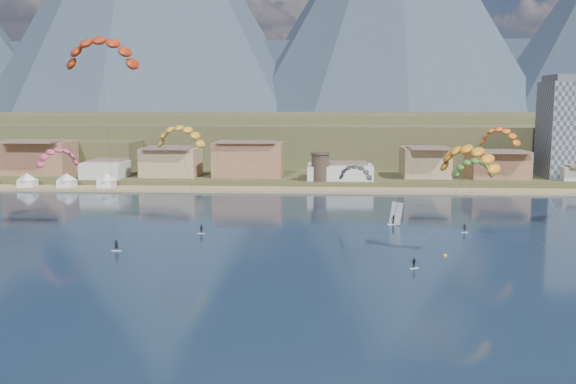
{
  "coord_description": "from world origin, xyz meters",
  "views": [
    {
      "loc": [
        6.12,
        -74.44,
        24.92
      ],
      "look_at": [
        0.0,
        32.0,
        10.0
      ],
      "focal_mm": 39.16,
      "sensor_mm": 36.0,
      "label": 1
    }
  ],
  "objects_px": {
    "kitesurfer_yellow": "(180,133)",
    "kitesurfer_green": "(473,165)",
    "kitesurfer_orange": "(469,154)",
    "apartment_tower": "(576,127)",
    "kitesurfer_red": "(101,48)",
    "buoy": "(445,256)",
    "windsurfer": "(395,217)",
    "watchtower": "(320,166)"
  },
  "relations": [
    {
      "from": "kitesurfer_yellow",
      "to": "buoy",
      "type": "bearing_deg",
      "value": -29.25
    },
    {
      "from": "apartment_tower",
      "to": "windsurfer",
      "type": "relative_size",
      "value": 6.83
    },
    {
      "from": "watchtower",
      "to": "apartment_tower",
      "type": "bearing_deg",
      "value": 9.93
    },
    {
      "from": "watchtower",
      "to": "kitesurfer_red",
      "type": "distance_m",
      "value": 89.18
    },
    {
      "from": "apartment_tower",
      "to": "kitesurfer_yellow",
      "type": "bearing_deg",
      "value": -146.68
    },
    {
      "from": "apartment_tower",
      "to": "buoy",
      "type": "height_order",
      "value": "apartment_tower"
    },
    {
      "from": "apartment_tower",
      "to": "kitesurfer_red",
      "type": "relative_size",
      "value": 0.83
    },
    {
      "from": "kitesurfer_red",
      "to": "buoy",
      "type": "distance_m",
      "value": 70.64
    },
    {
      "from": "kitesurfer_green",
      "to": "watchtower",
      "type": "bearing_deg",
      "value": 119.35
    },
    {
      "from": "apartment_tower",
      "to": "buoy",
      "type": "relative_size",
      "value": 51.75
    },
    {
      "from": "kitesurfer_yellow",
      "to": "kitesurfer_orange",
      "type": "distance_m",
      "value": 60.27
    },
    {
      "from": "kitesurfer_orange",
      "to": "buoy",
      "type": "height_order",
      "value": "kitesurfer_orange"
    },
    {
      "from": "kitesurfer_yellow",
      "to": "windsurfer",
      "type": "xyz_separation_m",
      "value": [
        45.01,
        -0.69,
        -17.45
      ]
    },
    {
      "from": "kitesurfer_yellow",
      "to": "buoy",
      "type": "xyz_separation_m",
      "value": [
        50.32,
        -28.18,
        -18.84
      ]
    },
    {
      "from": "watchtower",
      "to": "kitesurfer_red",
      "type": "xyz_separation_m",
      "value": [
        -39.18,
        -74.83,
        28.61
      ]
    },
    {
      "from": "watchtower",
      "to": "kitesurfer_green",
      "type": "height_order",
      "value": "kitesurfer_green"
    },
    {
      "from": "windsurfer",
      "to": "buoy",
      "type": "xyz_separation_m",
      "value": [
        5.31,
        -27.48,
        -1.38
      ]
    },
    {
      "from": "kitesurfer_orange",
      "to": "kitesurfer_yellow",
      "type": "bearing_deg",
      "value": 153.28
    },
    {
      "from": "watchtower",
      "to": "windsurfer",
      "type": "distance_m",
      "value": 60.72
    },
    {
      "from": "buoy",
      "to": "kitesurfer_yellow",
      "type": "bearing_deg",
      "value": 150.75
    },
    {
      "from": "watchtower",
      "to": "kitesurfer_yellow",
      "type": "bearing_deg",
      "value": -116.73
    },
    {
      "from": "apartment_tower",
      "to": "watchtower",
      "type": "distance_m",
      "value": 82.02
    },
    {
      "from": "watchtower",
      "to": "kitesurfer_green",
      "type": "distance_m",
      "value": 65.63
    },
    {
      "from": "watchtower",
      "to": "kitesurfer_red",
      "type": "relative_size",
      "value": 0.22
    },
    {
      "from": "kitesurfer_orange",
      "to": "apartment_tower",
      "type": "bearing_deg",
      "value": 60.78
    },
    {
      "from": "kitesurfer_yellow",
      "to": "kitesurfer_green",
      "type": "distance_m",
      "value": 61.45
    },
    {
      "from": "kitesurfer_yellow",
      "to": "kitesurfer_orange",
      "type": "relative_size",
      "value": 1.09
    },
    {
      "from": "apartment_tower",
      "to": "watchtower",
      "type": "relative_size",
      "value": 3.72
    },
    {
      "from": "watchtower",
      "to": "buoy",
      "type": "height_order",
      "value": "watchtower"
    },
    {
      "from": "apartment_tower",
      "to": "kitesurfer_orange",
      "type": "distance_m",
      "value": 113.19
    },
    {
      "from": "kitesurfer_green",
      "to": "windsurfer",
      "type": "xyz_separation_m",
      "value": [
        -16.09,
        -1.42,
        -10.87
      ]
    },
    {
      "from": "kitesurfer_yellow",
      "to": "kitesurfer_green",
      "type": "height_order",
      "value": "kitesurfer_yellow"
    },
    {
      "from": "kitesurfer_orange",
      "to": "windsurfer",
      "type": "relative_size",
      "value": 4.55
    },
    {
      "from": "kitesurfer_green",
      "to": "windsurfer",
      "type": "distance_m",
      "value": 19.46
    },
    {
      "from": "apartment_tower",
      "to": "windsurfer",
      "type": "distance_m",
      "value": 98.03
    },
    {
      "from": "kitesurfer_orange",
      "to": "windsurfer",
      "type": "xyz_separation_m",
      "value": [
        -8.8,
        26.39,
        -15.33
      ]
    },
    {
      "from": "watchtower",
      "to": "kitesurfer_orange",
      "type": "relative_size",
      "value": 0.4
    },
    {
      "from": "kitesurfer_red",
      "to": "kitesurfer_orange",
      "type": "distance_m",
      "value": 67.19
    },
    {
      "from": "windsurfer",
      "to": "kitesurfer_green",
      "type": "bearing_deg",
      "value": 5.03
    },
    {
      "from": "kitesurfer_orange",
      "to": "buoy",
      "type": "distance_m",
      "value": 17.11
    },
    {
      "from": "windsurfer",
      "to": "kitesurfer_orange",
      "type": "bearing_deg",
      "value": -71.57
    },
    {
      "from": "apartment_tower",
      "to": "kitesurfer_red",
      "type": "xyz_separation_m",
      "value": [
        -119.18,
        -88.83,
        17.16
      ]
    }
  ]
}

